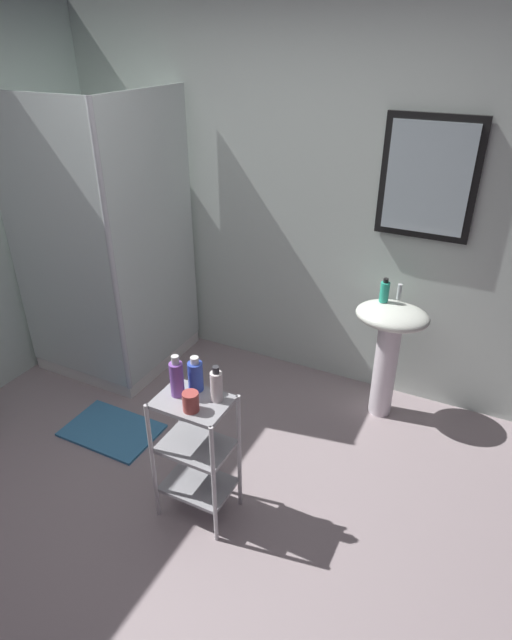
{
  "coord_description": "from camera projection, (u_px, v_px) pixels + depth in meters",
  "views": [
    {
      "loc": [
        1.28,
        -1.44,
        2.3
      ],
      "look_at": [
        0.19,
        0.75,
        0.96
      ],
      "focal_mm": 29.55,
      "sensor_mm": 36.0,
      "label": 1
    }
  ],
  "objects": [
    {
      "name": "conditioner_bottle_purple",
      "position": [
        177.0,
        378.0,
        2.52
      ],
      "size": [
        0.07,
        0.07,
        0.22
      ],
      "color": "purple",
      "rests_on": "storage_cart"
    },
    {
      "name": "wall_back",
      "position": [
        304.0,
        206.0,
        3.58
      ],
      "size": [
        4.2,
        0.14,
        2.5
      ],
      "color": "silver",
      "rests_on": "ground_plane"
    },
    {
      "name": "ground_plane",
      "position": [
        159.0,
        536.0,
        2.74
      ],
      "size": [
        4.2,
        4.2,
        0.02
      ],
      "primitive_type": "cube",
      "color": "gray"
    },
    {
      "name": "pedestal_sink",
      "position": [
        389.0,
        338.0,
        3.35
      ],
      "size": [
        0.46,
        0.37,
        0.81
      ],
      "color": "white",
      "rests_on": "ground_plane"
    },
    {
      "name": "storage_cart",
      "position": [
        196.0,
        448.0,
        2.68
      ],
      "size": [
        0.38,
        0.28,
        0.74
      ],
      "color": "silver",
      "rests_on": "ground_plane"
    },
    {
      "name": "sink_faucet",
      "position": [
        399.0,
        291.0,
        3.31
      ],
      "size": [
        0.03,
        0.03,
        0.1
      ],
      "primitive_type": "cylinder",
      "color": "silver",
      "rests_on": "pedestal_sink"
    },
    {
      "name": "bath_mat",
      "position": [
        112.0,
        430.0,
        3.44
      ],
      "size": [
        0.6,
        0.4,
        0.02
      ],
      "primitive_type": "cube",
      "color": "teal",
      "rests_on": "ground_plane"
    },
    {
      "name": "rinse_cup",
      "position": [
        191.0,
        402.0,
        2.44
      ],
      "size": [
        0.08,
        0.08,
        0.1
      ],
      "primitive_type": "cylinder",
      "color": "#B24742",
      "rests_on": "storage_cart"
    },
    {
      "name": "hand_soap_bottle",
      "position": [
        385.0,
        291.0,
        3.27
      ],
      "size": [
        0.06,
        0.06,
        0.16
      ],
      "color": "#2DBC99",
      "rests_on": "pedestal_sink"
    },
    {
      "name": "lotion_bottle_white",
      "position": [
        216.0,
        385.0,
        2.5
      ],
      "size": [
        0.06,
        0.06,
        0.19
      ],
      "color": "white",
      "rests_on": "storage_cart"
    },
    {
      "name": "shampoo_bottle_blue",
      "position": [
        195.0,
        375.0,
        2.57
      ],
      "size": [
        0.08,
        0.08,
        0.19
      ],
      "color": "#304AB5",
      "rests_on": "storage_cart"
    },
    {
      "name": "shower_stall",
      "position": [
        116.0,
        310.0,
        3.94
      ],
      "size": [
        0.92,
        0.92,
        2.0
      ],
      "color": "white",
      "rests_on": "ground_plane"
    }
  ]
}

